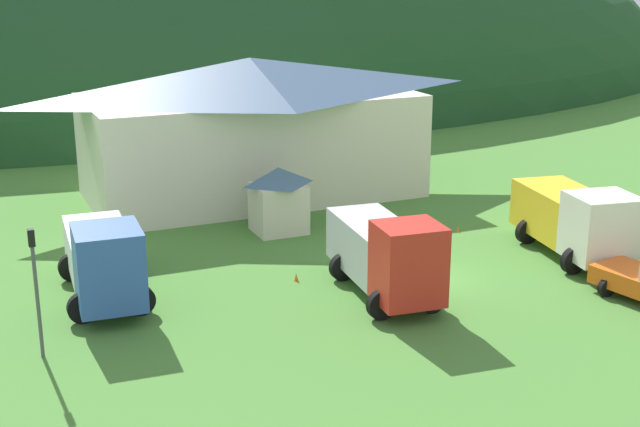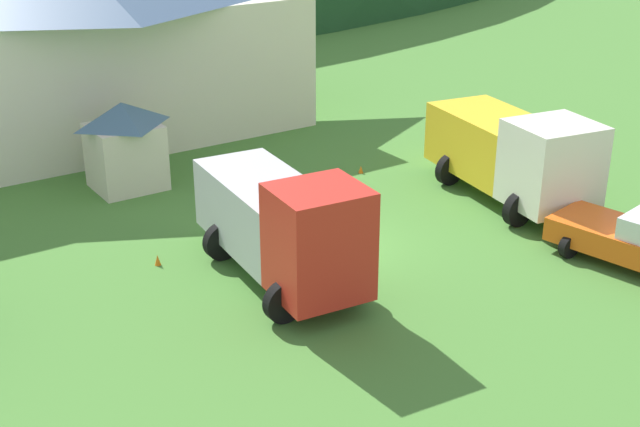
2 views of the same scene
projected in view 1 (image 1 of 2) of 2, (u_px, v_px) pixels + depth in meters
name	position (u px, v px, depth m)	size (l,w,h in m)	color
ground_plane	(426.00, 279.00, 34.29)	(200.00, 200.00, 0.00)	#477F33
forested_hill_backdrop	(132.00, 90.00, 83.02)	(122.05, 60.00, 39.39)	#1E4723
depot_building	(251.00, 126.00, 45.43)	(18.35, 9.14, 7.33)	silver
play_shed_cream	(278.00, 199.00, 39.75)	(2.48, 2.28, 3.08)	beige
box_truck_blue	(103.00, 258.00, 31.67)	(3.34, 7.45, 3.36)	#3356AD
crane_truck_red	(387.00, 253.00, 32.06)	(3.43, 6.89, 3.40)	red
heavy_rig_striped	(577.00, 218.00, 36.38)	(3.98, 6.99, 3.21)	silver
traffic_light_west	(35.00, 280.00, 26.86)	(0.20, 0.32, 4.29)	#4C4C51
traffic_cone_near_pickup	(458.00, 232.00, 40.18)	(0.36, 0.36, 0.55)	orange
traffic_cone_mid_row	(296.00, 281.00, 34.08)	(0.36, 0.36, 0.63)	orange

